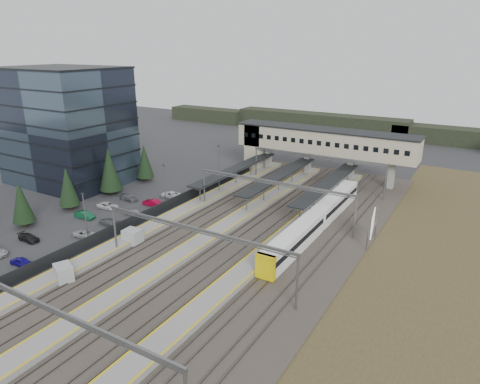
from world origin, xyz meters
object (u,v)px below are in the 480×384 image
Objects in this scene: office_building at (66,126)px; footbridge at (312,142)px; relay_cabin_far at (133,237)px; train at (316,221)px; relay_cabin_near at (64,273)px; billboard at (373,224)px.

footbridge is at bearing 34.47° from office_building.
train reaches higher than relay_cabin_far.
train is at bearing 54.51° from relay_cabin_near.
office_building is at bearing -145.53° from footbridge.
office_building is 0.60× the size of footbridge.
relay_cabin_near is at bearing -135.29° from billboard.
billboard is at bearing 30.42° from relay_cabin_far.
office_building is 4.19× the size of billboard.
office_building reaches higher than footbridge.
relay_cabin_far is at bearing -149.58° from billboard.
office_building is 39.43m from relay_cabin_far.
billboard is (30.91, 18.15, 2.15)m from relay_cabin_far.
footbridge is (43.70, 30.00, -4.26)m from office_building.
relay_cabin_far is 0.07× the size of footbridge.
office_building reaches higher than relay_cabin_near.
billboard is (64.89, 1.44, -8.87)m from office_building.
relay_cabin_far is at bearing 90.48° from relay_cabin_near.
footbridge reaches higher than relay_cabin_far.
footbridge is at bearing 80.74° from relay_cabin_near.
relay_cabin_near is 12.35m from relay_cabin_far.
office_building is 7.54× the size of relay_cabin_near.
footbridge is (9.73, 46.72, 6.76)m from relay_cabin_far.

